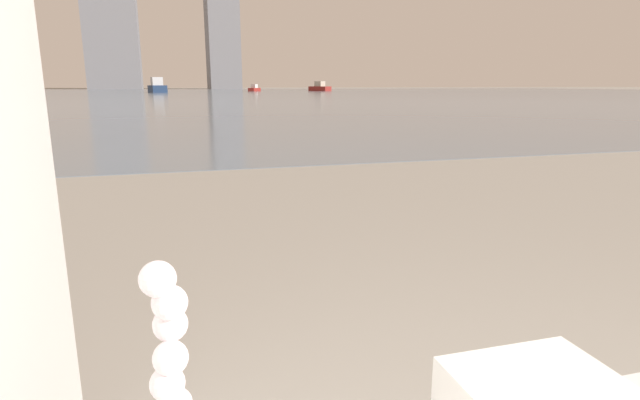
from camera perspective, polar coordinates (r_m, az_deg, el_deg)
The scene contains 4 objects.
harbor_water at distance 61.78m, azimuth -15.68°, elevation 11.62°, with size 180.00×110.00×0.01m.
harbor_boat_1 at distance 80.74m, azimuth -7.51°, elevation 12.50°, with size 2.32×2.93×1.06m.
harbor_boat_3 at distance 83.14m, azimuth -0.03°, elevation 12.73°, with size 3.08×4.25×1.52m.
harbor_boat_4 at distance 71.46m, azimuth -18.12°, elevation 12.17°, with size 2.69×5.53×1.99m.
Camera 1 is at (-0.57, 0.24, 1.14)m, focal length 28.00 mm.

